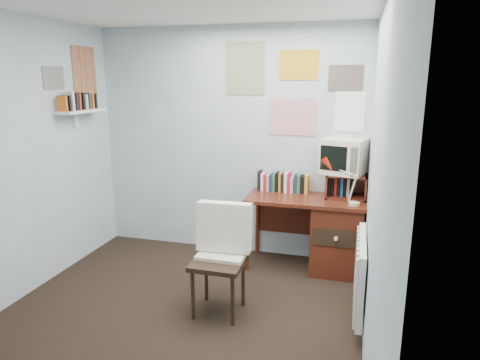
# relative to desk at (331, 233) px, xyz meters

# --- Properties ---
(ground) EXTENTS (3.50, 3.50, 0.00)m
(ground) POSITION_rel_desk_xyz_m (-1.17, -1.48, -0.41)
(ground) COLOR black
(ground) RESTS_ON ground
(back_wall) EXTENTS (3.00, 0.02, 2.50)m
(back_wall) POSITION_rel_desk_xyz_m (-1.17, 0.27, 0.84)
(back_wall) COLOR silver
(back_wall) RESTS_ON ground
(right_wall) EXTENTS (0.02, 3.50, 2.50)m
(right_wall) POSITION_rel_desk_xyz_m (0.33, -1.48, 0.84)
(right_wall) COLOR silver
(right_wall) RESTS_ON ground
(desk) EXTENTS (1.20, 0.55, 0.76)m
(desk) POSITION_rel_desk_xyz_m (0.00, 0.00, 0.00)
(desk) COLOR #542013
(desk) RESTS_ON ground
(desk_chair) EXTENTS (0.46, 0.44, 0.90)m
(desk_chair) POSITION_rel_desk_xyz_m (-0.86, -1.10, 0.05)
(desk_chair) COLOR black
(desk_chair) RESTS_ON ground
(desk_lamp) EXTENTS (0.29, 0.25, 0.38)m
(desk_lamp) POSITION_rel_desk_xyz_m (0.21, -0.14, 0.55)
(desk_lamp) COLOR red
(desk_lamp) RESTS_ON desk
(tv_riser) EXTENTS (0.40, 0.30, 0.25)m
(tv_riser) POSITION_rel_desk_xyz_m (0.12, 0.11, 0.48)
(tv_riser) COLOR #542013
(tv_riser) RESTS_ON desk
(crt_tv) EXTENTS (0.49, 0.47, 0.38)m
(crt_tv) POSITION_rel_desk_xyz_m (0.08, 0.13, 0.80)
(crt_tv) COLOR beige
(crt_tv) RESTS_ON tv_riser
(book_row) EXTENTS (0.60, 0.14, 0.22)m
(book_row) POSITION_rel_desk_xyz_m (-0.51, 0.18, 0.46)
(book_row) COLOR #542013
(book_row) RESTS_ON desk
(radiator) EXTENTS (0.09, 0.80, 0.60)m
(radiator) POSITION_rel_desk_xyz_m (0.29, -0.93, 0.01)
(radiator) COLOR white
(radiator) RESTS_ON right_wall
(wall_shelf) EXTENTS (0.20, 0.62, 0.24)m
(wall_shelf) POSITION_rel_desk_xyz_m (-2.57, -0.38, 1.21)
(wall_shelf) COLOR white
(wall_shelf) RESTS_ON left_wall
(posters_back) EXTENTS (1.20, 0.01, 0.90)m
(posters_back) POSITION_rel_desk_xyz_m (-0.47, 0.26, 1.44)
(posters_back) COLOR white
(posters_back) RESTS_ON back_wall
(posters_left) EXTENTS (0.01, 0.70, 0.60)m
(posters_left) POSITION_rel_desk_xyz_m (-2.67, -0.38, 1.59)
(posters_left) COLOR white
(posters_left) RESTS_ON left_wall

